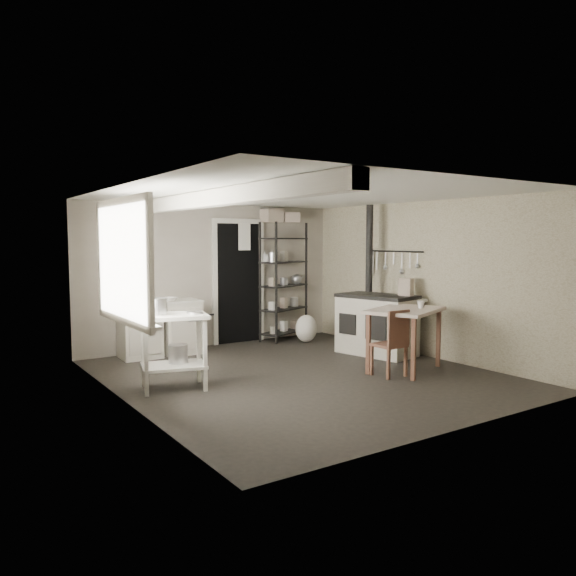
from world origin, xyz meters
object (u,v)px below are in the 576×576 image
stockpot (156,309)px  flour_sack (306,328)px  base_cabinets (160,325)px  shelf_rack (284,285)px  prep_table (174,355)px  stove (377,325)px  chair (389,338)px  work_table (404,342)px

stockpot → flour_sack: size_ratio=0.55×
base_cabinets → shelf_rack: bearing=5.2°
prep_table → flour_sack: (3.02, 1.57, -0.16)m
shelf_rack → flour_sack: (0.16, -0.46, -0.71)m
stove → chair: size_ratio=1.34×
stockpot → flour_sack: bearing=25.3°
base_cabinets → flour_sack: size_ratio=2.71×
stove → work_table: 1.07m
stockpot → stove: size_ratio=0.22×
stove → work_table: bearing=-125.1°
base_cabinets → flour_sack: base_cabinets is taller
stove → flour_sack: bearing=89.6°
prep_table → chair: size_ratio=1.02×
stockpot → stove: bearing=1.7°
stockpot → work_table: 3.26m
stockpot → work_table: size_ratio=0.24×
base_cabinets → stove: 3.25m
prep_table → stove: bearing=2.9°
base_cabinets → shelf_rack: (2.30, 0.12, 0.49)m
prep_table → work_table: (2.91, -0.82, -0.02)m
work_table → chair: 0.42m
stockpot → chair: 2.91m
chair → prep_table: bearing=159.0°
base_cabinets → shelf_rack: 2.35m
chair → stove: bearing=53.0°
stockpot → base_cabinets: bearing=68.0°
shelf_rack → flour_sack: 0.86m
work_table → flour_sack: (0.11, 2.39, -0.14)m
stockpot → chair: bearing=-20.2°
prep_table → work_table: size_ratio=0.81×
prep_table → shelf_rack: (2.86, 2.03, 0.55)m
stockpot → shelf_rack: bearing=32.9°
prep_table → base_cabinets: bearing=73.4°
stove → base_cabinets: bearing=135.3°
base_cabinets → chair: 3.44m
flour_sack → shelf_rack: bearing=108.9°
prep_table → stockpot: (-0.18, 0.07, 0.54)m
base_cabinets → chair: chair is taller
prep_table → stove: stove is taller
flour_sack → chair: bearing=-101.3°
prep_table → flour_sack: prep_table is taller
shelf_rack → chair: 3.01m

